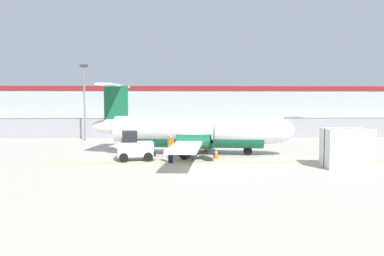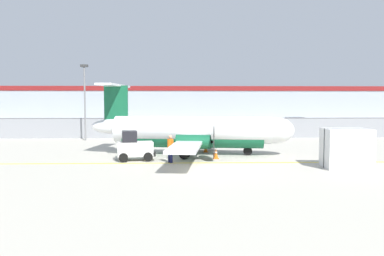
# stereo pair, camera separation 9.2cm
# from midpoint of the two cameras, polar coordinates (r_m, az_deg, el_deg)

# --- Properties ---
(ground_plane) EXTENTS (140.00, 140.00, 0.01)m
(ground_plane) POSITION_cam_midpoint_polar(r_m,az_deg,el_deg) (22.69, 2.07, -5.33)
(ground_plane) COLOR #B7B2A3
(perimeter_fence) EXTENTS (98.00, 0.10, 2.10)m
(perimeter_fence) POSITION_cam_midpoint_polar(r_m,az_deg,el_deg) (38.46, 0.45, 0.12)
(perimeter_fence) COLOR gray
(perimeter_fence) RESTS_ON ground
(parking_lot_strip) EXTENTS (98.00, 17.00, 0.12)m
(parking_lot_strip) POSITION_cam_midpoint_polar(r_m,az_deg,el_deg) (50.00, -0.08, -0.23)
(parking_lot_strip) COLOR #38383A
(parking_lot_strip) RESTS_ON ground
(background_building) EXTENTS (91.00, 8.10, 6.50)m
(background_building) POSITION_cam_midpoint_polar(r_m,az_deg,el_deg) (68.36, -0.55, 3.55)
(background_building) COLOR #A8B2BC
(background_building) RESTS_ON ground
(commuter_airplane) EXTENTS (14.33, 16.07, 4.92)m
(commuter_airplane) POSITION_cam_midpoint_polar(r_m,az_deg,el_deg) (26.13, 0.72, -0.58)
(commuter_airplane) COLOR white
(commuter_airplane) RESTS_ON ground
(baggage_tug) EXTENTS (2.49, 1.73, 1.88)m
(baggage_tug) POSITION_cam_midpoint_polar(r_m,az_deg,el_deg) (23.79, -8.67, -2.87)
(baggage_tug) COLOR silver
(baggage_tug) RESTS_ON ground
(ground_crew_worker) EXTENTS (0.48, 0.48, 1.70)m
(ground_crew_worker) POSITION_cam_midpoint_polar(r_m,az_deg,el_deg) (22.64, -3.20, -2.93)
(ground_crew_worker) COLOR #191E4C
(ground_crew_worker) RESTS_ON ground
(cargo_container) EXTENTS (2.56, 2.19, 2.20)m
(cargo_container) POSITION_cam_midpoint_polar(r_m,az_deg,el_deg) (22.56, 22.52, -2.87)
(cargo_container) COLOR silver
(cargo_container) RESTS_ON ground
(traffic_cone_near_left) EXTENTS (0.36, 0.36, 0.64)m
(traffic_cone_near_left) POSITION_cam_midpoint_polar(r_m,az_deg,el_deg) (24.39, 3.79, -3.96)
(traffic_cone_near_left) COLOR orange
(traffic_cone_near_left) RESTS_ON ground
(traffic_cone_near_right) EXTENTS (0.36, 0.36, 0.64)m
(traffic_cone_near_right) POSITION_cam_midpoint_polar(r_m,az_deg,el_deg) (27.54, 2.20, -3.05)
(traffic_cone_near_right) COLOR orange
(traffic_cone_near_right) RESTS_ON ground
(parked_car_0) EXTENTS (4.35, 2.34, 1.58)m
(parked_car_0) POSITION_cam_midpoint_polar(r_m,az_deg,el_deg) (47.69, -18.52, 0.38)
(parked_car_0) COLOR slate
(parked_car_0) RESTS_ON parking_lot_strip
(parked_car_1) EXTENTS (4.25, 2.11, 1.58)m
(parked_car_1) POSITION_cam_midpoint_polar(r_m,az_deg,el_deg) (44.82, -12.15, 0.28)
(parked_car_1) COLOR gray
(parked_car_1) RESTS_ON parking_lot_strip
(parked_car_2) EXTENTS (4.25, 2.10, 1.58)m
(parked_car_2) POSITION_cam_midpoint_polar(r_m,az_deg,el_deg) (46.62, -4.55, 0.49)
(parked_car_2) COLOR slate
(parked_car_2) RESTS_ON parking_lot_strip
(parked_car_3) EXTENTS (4.39, 2.45, 1.58)m
(parked_car_3) POSITION_cam_midpoint_polar(r_m,az_deg,el_deg) (43.55, 1.03, 0.26)
(parked_car_3) COLOR red
(parked_car_3) RESTS_ON parking_lot_strip
(parked_car_4) EXTENTS (4.39, 2.44, 1.58)m
(parked_car_4) POSITION_cam_midpoint_polar(r_m,az_deg,el_deg) (54.29, 4.30, 0.97)
(parked_car_4) COLOR gray
(parked_car_4) RESTS_ON parking_lot_strip
(parked_car_5) EXTENTS (4.36, 2.35, 1.58)m
(parked_car_5) POSITION_cam_midpoint_polar(r_m,az_deg,el_deg) (54.14, 10.25, 0.91)
(parked_car_5) COLOR gray
(parked_car_5) RESTS_ON parking_lot_strip
(parked_car_6) EXTENTS (4.23, 2.06, 1.58)m
(parked_car_6) POSITION_cam_midpoint_polar(r_m,az_deg,el_deg) (52.63, 15.52, 0.74)
(parked_car_6) COLOR silver
(parked_car_6) RESTS_ON parking_lot_strip
(apron_light_pole) EXTENTS (0.70, 0.30, 7.27)m
(apron_light_pole) POSITION_cam_midpoint_polar(r_m,az_deg,el_deg) (37.37, -15.96, 4.75)
(apron_light_pole) COLOR slate
(apron_light_pole) RESTS_ON ground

